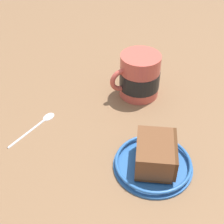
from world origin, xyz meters
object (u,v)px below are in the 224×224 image
Objects in this scene: cake_slice at (156,154)px; small_plate at (153,164)px; tea_mug at (139,76)px; teaspoon at (41,121)px.

small_plate is at bearing 91.50° from cake_slice.
cake_slice is 0.80× the size of tea_mug.
tea_mug is at bearing 11.59° from cake_slice.
small_plate is at bearing -169.07° from tea_mug.
tea_mug is at bearing -56.54° from teaspoon.
small_plate is 23.37cm from tea_mug.
tea_mug reaches higher than small_plate.
small_plate is 26.19cm from teaspoon.
small_plate is 1.31× the size of tea_mug.
tea_mug reaches higher than teaspoon.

